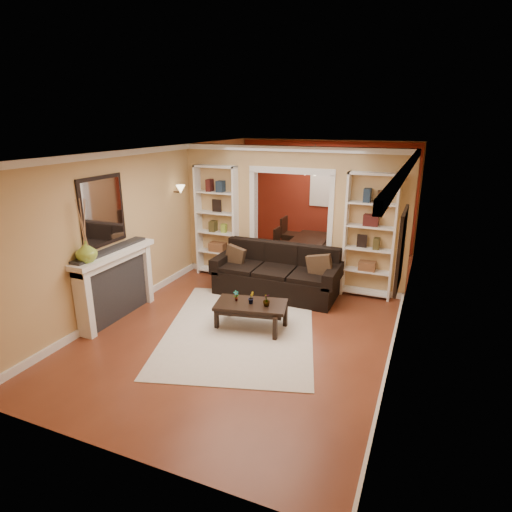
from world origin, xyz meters
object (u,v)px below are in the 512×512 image
at_px(sofa, 276,271).
at_px(coffee_table, 251,315).
at_px(dining_table, 311,249).
at_px(bookshelf_right, 370,237).
at_px(bookshelf_left, 217,222).
at_px(fireplace, 117,285).

height_order(sofa, coffee_table, sofa).
relative_size(sofa, dining_table, 1.63).
height_order(sofa, dining_table, sofa).
relative_size(coffee_table, bookshelf_right, 0.48).
xyz_separation_m(sofa, coffee_table, (0.11, -1.44, -0.25)).
bearing_deg(bookshelf_left, fireplace, -102.05).
xyz_separation_m(coffee_table, bookshelf_left, (-1.63, 2.02, 0.94)).
bearing_deg(sofa, dining_table, 89.31).
xyz_separation_m(bookshelf_right, dining_table, (-1.55, 1.77, -0.90)).
height_order(coffee_table, dining_table, dining_table).
bearing_deg(sofa, fireplace, -136.61).
xyz_separation_m(sofa, bookshelf_left, (-1.52, 0.58, 0.69)).
relative_size(bookshelf_right, dining_table, 1.60).
height_order(sofa, bookshelf_left, bookshelf_left).
bearing_deg(coffee_table, bookshelf_left, 117.35).
relative_size(bookshelf_left, dining_table, 1.60).
relative_size(bookshelf_left, bookshelf_right, 1.00).
distance_m(coffee_table, bookshelf_right, 2.67).
bearing_deg(dining_table, bookshelf_left, 138.77).
relative_size(coffee_table, dining_table, 0.77).
bearing_deg(sofa, bookshelf_right, 20.19).
xyz_separation_m(bookshelf_left, bookshelf_right, (3.10, 0.00, 0.00)).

